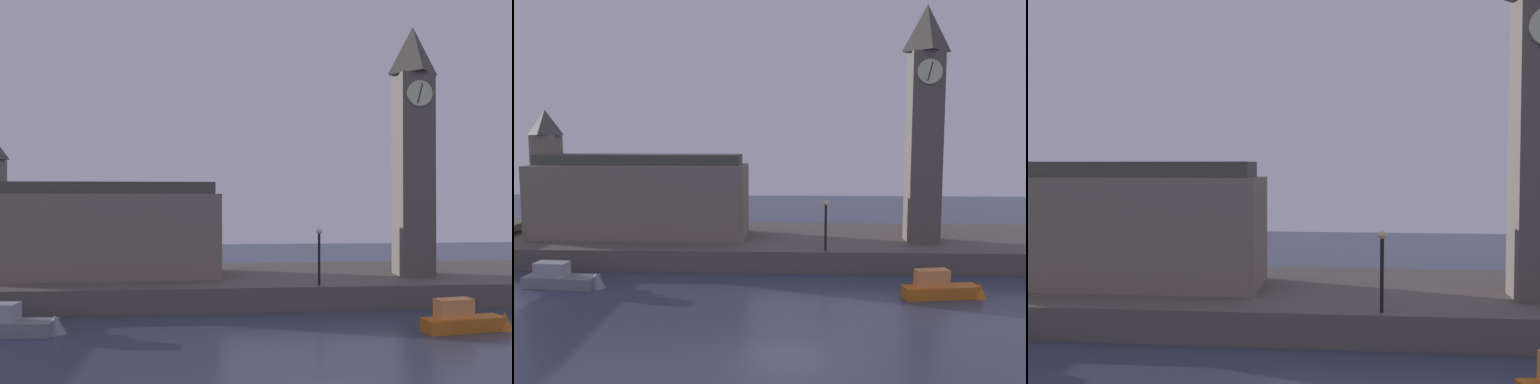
# 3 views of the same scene
# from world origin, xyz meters

# --- Properties ---
(far_embankment) EXTENTS (70.00, 12.00, 1.50)m
(far_embankment) POSITION_xyz_m (0.00, 20.00, 0.75)
(far_embankment) COLOR #5B544C
(far_embankment) RESTS_ON ground
(clock_tower) EXTENTS (2.51, 2.55, 17.22)m
(clock_tower) POSITION_xyz_m (9.87, 18.20, 10.40)
(clock_tower) COLOR #5B544C
(clock_tower) RESTS_ON far_embankment
(parliament_hall) EXTENTS (16.64, 5.19, 9.86)m
(parliament_hall) POSITION_xyz_m (-12.10, 19.48, 4.68)
(parliament_hall) COLOR slate
(parliament_hall) RESTS_ON far_embankment
(streetlamp) EXTENTS (0.36, 0.36, 3.48)m
(streetlamp) POSITION_xyz_m (2.51, 14.62, 3.70)
(streetlamp) COLOR black
(streetlamp) RESTS_ON far_embankment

